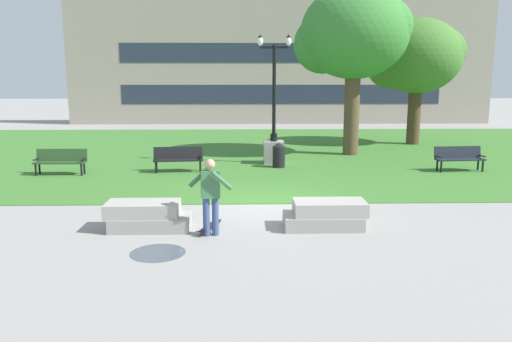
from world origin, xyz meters
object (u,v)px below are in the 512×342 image
lamp_post_center (274,138)px  skateboard (209,227)px  trash_bin (279,155)px  park_bench_far_left (61,160)px  park_bench_near_right (178,158)px  concrete_block_center (147,216)px  concrete_block_left (326,215)px  person_skateboarder (210,193)px  park_bench_near_left (459,157)px

lamp_post_center → skateboard: bearing=-102.7°
lamp_post_center → trash_bin: bearing=-81.2°
lamp_post_center → park_bench_far_left: bearing=-164.5°
park_bench_near_right → park_bench_far_left: same height
skateboard → trash_bin: bearing=75.0°
trash_bin → concrete_block_center: bearing=-114.5°
concrete_block_left → lamp_post_center: bearing=94.4°
trash_bin → person_skateboarder: bearing=-104.0°
person_skateboarder → skateboard: (-0.07, 0.33, -0.89)m
trash_bin → lamp_post_center: bearing=98.8°
park_bench_far_left → park_bench_near_left: bearing=1.2°
person_skateboarder → park_bench_near_left: (8.72, 7.43, -0.43)m
park_bench_far_left → trash_bin: 7.99m
concrete_block_left → park_bench_far_left: size_ratio=1.04×
concrete_block_left → skateboard: 2.71m
concrete_block_center → trash_bin: size_ratio=1.98×
concrete_block_center → trash_bin: 8.64m
concrete_block_left → lamp_post_center: lamp_post_center is taller
skateboard → concrete_block_left: bearing=3.5°
park_bench_far_left → skateboard: bearing=-49.8°
concrete_block_left → trash_bin: (-0.54, 7.86, 0.20)m
person_skateboarder → park_bench_near_left: size_ratio=0.93×
concrete_block_center → lamp_post_center: (3.44, 8.77, 0.74)m
person_skateboarder → park_bench_near_right: bearing=102.5°
concrete_block_left → park_bench_near_left: park_bench_near_left is taller
concrete_block_center → park_bench_far_left: (-4.31, 6.62, 0.23)m
concrete_block_center → skateboard: bearing=-6.8°
park_bench_far_left → trash_bin: trash_bin is taller
person_skateboarder → trash_bin: bearing=76.0°
concrete_block_center → skateboard: 1.46m
concrete_block_center → park_bench_near_left: (10.22, 6.93, 0.23)m
person_skateboarder → trash_bin: (2.09, 8.36, -0.47)m
park_bench_far_left → concrete_block_center: bearing=-56.9°
park_bench_near_left → person_skateboarder: bearing=-139.6°
skateboard → lamp_post_center: size_ratio=0.20×
park_bench_near_right → concrete_block_center: bearing=-88.5°
concrete_block_left → park_bench_near_left: bearing=48.7°
concrete_block_left → person_skateboarder: (-2.63, -0.50, 0.66)m
skateboard → lamp_post_center: 9.22m
concrete_block_left → park_bench_near_left: size_ratio=1.02×
trash_bin → skateboard: bearing=-105.0°
lamp_post_center → trash_bin: 1.07m
person_skateboarder → park_bench_far_left: (-5.80, 7.12, -0.43)m
park_bench_far_left → lamp_post_center: bearing=15.5°
concrete_block_center → park_bench_near_left: size_ratio=1.03×
concrete_block_center → concrete_block_left: 4.12m
park_bench_near_left → trash_bin: trash_bin is taller
concrete_block_center → concrete_block_left: (4.12, -0.01, 0.00)m
person_skateboarder → lamp_post_center: 9.48m
park_bench_near_left → lamp_post_center: size_ratio=0.36×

